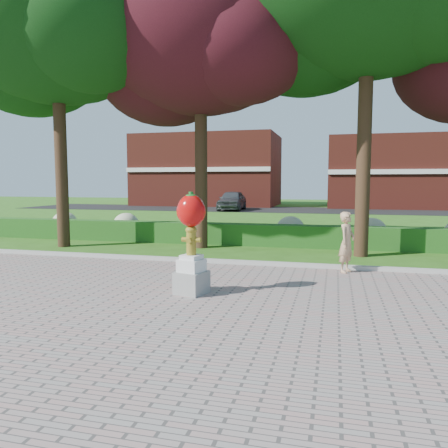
{
  "coord_description": "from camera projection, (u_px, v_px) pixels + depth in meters",
  "views": [
    {
      "loc": [
        2.67,
        -8.98,
        2.39
      ],
      "look_at": [
        0.12,
        1.0,
        1.38
      ],
      "focal_mm": 35.0,
      "sensor_mm": 36.0,
      "label": 1
    }
  ],
  "objects": [
    {
      "name": "ground",
      "position": [
        207.0,
        291.0,
        9.55
      ],
      "size": [
        100.0,
        100.0,
        0.0
      ],
      "primitive_type": "plane",
      "color": "#2C5A16",
      "rests_on": "ground"
    },
    {
      "name": "walkway",
      "position": [
        120.0,
        363.0,
        5.69
      ],
      "size": [
        40.0,
        14.0,
        0.04
      ],
      "primitive_type": "cube",
      "color": "gray",
      "rests_on": "ground"
    },
    {
      "name": "curb",
      "position": [
        237.0,
        263.0,
        12.44
      ],
      "size": [
        40.0,
        0.18,
        0.15
      ],
      "primitive_type": "cube",
      "color": "#ADADA5",
      "rests_on": "ground"
    },
    {
      "name": "lawn_hedge",
      "position": [
        261.0,
        235.0,
        16.26
      ],
      "size": [
        24.0,
        0.7,
        0.8
      ],
      "primitive_type": "cube",
      "color": "#1E4A15",
      "rests_on": "ground"
    },
    {
      "name": "hydrangea_row",
      "position": [
        279.0,
        229.0,
        17.07
      ],
      "size": [
        20.1,
        1.1,
        0.99
      ],
      "color": "#BDBC90",
      "rests_on": "ground"
    },
    {
      "name": "street",
      "position": [
        302.0,
        210.0,
        36.55
      ],
      "size": [
        50.0,
        8.0,
        0.02
      ],
      "primitive_type": "cube",
      "color": "black",
      "rests_on": "ground"
    },
    {
      "name": "building_left",
      "position": [
        208.0,
        171.0,
        44.46
      ],
      "size": [
        14.0,
        8.0,
        7.0
      ],
      "primitive_type": "cube",
      "color": "maroon",
      "rests_on": "ground"
    },
    {
      "name": "building_right",
      "position": [
        396.0,
        173.0,
        40.06
      ],
      "size": [
        12.0,
        8.0,
        6.4
      ],
      "primitive_type": "cube",
      "color": "maroon",
      "rests_on": "ground"
    },
    {
      "name": "tree_far_left",
      "position": [
        55.0,
        23.0,
        15.44
      ],
      "size": [
        9.0,
        7.68,
        11.66
      ],
      "color": "black",
      "rests_on": "ground"
    },
    {
      "name": "tree_mid_left",
      "position": [
        198.0,
        40.0,
        15.23
      ],
      "size": [
        8.25,
        7.04,
        10.69
      ],
      "color": "black",
      "rests_on": "ground"
    },
    {
      "name": "hydrant_sculpture",
      "position": [
        191.0,
        240.0,
        9.07
      ],
      "size": [
        0.71,
        0.71,
        2.14
      ],
      "rotation": [
        0.0,
        0.0,
        -0.28
      ],
      "color": "gray",
      "rests_on": "walkway"
    },
    {
      "name": "woman",
      "position": [
        347.0,
        242.0,
        11.25
      ],
      "size": [
        0.57,
        0.68,
        1.57
      ],
      "primitive_type": "imported",
      "rotation": [
        0.0,
        0.0,
        1.16
      ],
      "color": "tan",
      "rests_on": "walkway"
    },
    {
      "name": "parked_car",
      "position": [
        232.0,
        200.0,
        36.2
      ],
      "size": [
        2.16,
        4.89,
        1.64
      ],
      "primitive_type": "imported",
      "rotation": [
        0.0,
        0.0,
        0.05
      ],
      "color": "#404347",
      "rests_on": "street"
    }
  ]
}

